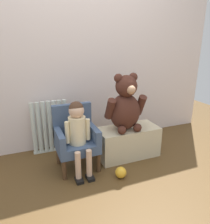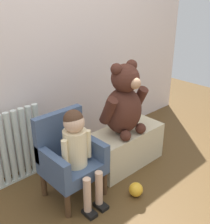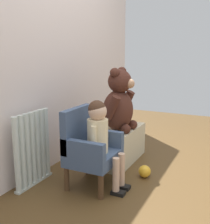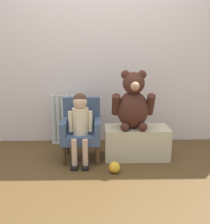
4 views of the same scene
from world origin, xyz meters
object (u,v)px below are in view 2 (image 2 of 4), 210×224
object	(u,v)px
child_figure	(77,145)
toy_ball	(136,190)
child_armchair	(69,156)
low_bench	(126,147)
large_teddy_bear	(124,103)
radiator	(18,146)

from	to	relation	value
child_figure	toy_ball	bearing A→B (deg)	-38.43
child_armchair	low_bench	size ratio (longest dim) A/B	0.95
child_armchair	child_figure	bearing A→B (deg)	-90.00
low_bench	large_teddy_bear	xyz separation A→B (m)	(-0.05, -0.01, 0.45)
large_teddy_bear	toy_ball	world-z (taller)	large_teddy_bear
radiator	child_armchair	xyz separation A→B (m)	(0.20, -0.43, 0.02)
toy_ball	large_teddy_bear	bearing A→B (deg)	58.79
toy_ball	radiator	bearing A→B (deg)	123.58
radiator	large_teddy_bear	world-z (taller)	large_teddy_bear
low_bench	toy_ball	size ratio (longest dim) A/B	6.28
child_armchair	large_teddy_bear	distance (m)	0.63
radiator	child_figure	xyz separation A→B (m)	(0.20, -0.54, 0.17)
radiator	child_figure	world-z (taller)	child_figure
low_bench	toy_ball	bearing A→B (deg)	-126.07
radiator	child_armchair	bearing A→B (deg)	-65.63
child_armchair	child_figure	world-z (taller)	child_figure
child_armchair	low_bench	world-z (taller)	child_armchair
child_figure	large_teddy_bear	bearing A→B (deg)	8.02
large_teddy_bear	toy_ball	bearing A→B (deg)	-121.21
child_figure	low_bench	size ratio (longest dim) A/B	1.06
child_figure	toy_ball	size ratio (longest dim) A/B	6.64
low_bench	toy_ball	xyz separation A→B (m)	(-0.26, -0.36, -0.12)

